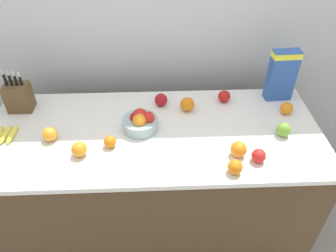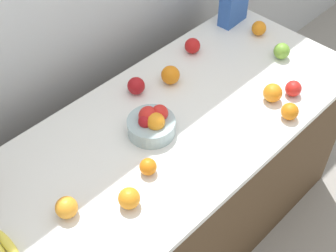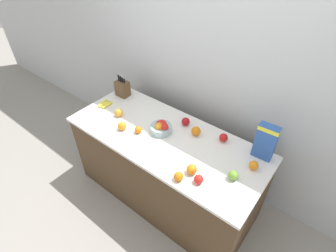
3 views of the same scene
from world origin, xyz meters
The scene contains 18 objects.
ground_plane centered at (0.00, 0.00, 0.00)m, with size 14.00×14.00×0.00m, color gray.
wall_back centered at (0.00, 0.63, 1.30)m, with size 9.00×0.06×2.60m.
counter centered at (0.00, 0.00, 0.44)m, with size 1.94×0.83×0.88m.
knife_block centered at (-0.82, 0.25, 0.98)m, with size 0.15×0.11×0.29m.
cereal_box centered at (0.81, 0.31, 1.07)m, with size 0.17×0.09×0.34m.
fruit_bowl centered at (-0.07, 0.03, 0.94)m, with size 0.20×0.20×0.12m.
banana_bunch centered at (-0.83, -0.01, 0.90)m, with size 0.12×0.16×0.03m.
apple_near_bananas centered at (0.05, 0.26, 0.93)m, with size 0.08×0.08×0.08m, color #A31419.
apple_leftmost centered at (0.54, -0.26, 0.92)m, with size 0.07×0.07×0.07m, color red.
apple_by_knife_block centered at (0.73, -0.06, 0.92)m, with size 0.08×0.08×0.08m, color #6B9E33.
apple_rear centered at (0.46, 0.28, 0.92)m, with size 0.08×0.08×0.08m, color red.
orange_mid_left centered at (-0.58, -0.05, 0.93)m, with size 0.08×0.08×0.08m, color orange.
orange_back_center centered at (0.44, -0.22, 0.93)m, with size 0.09×0.09×0.09m, color orange.
orange_by_cereal centered at (0.21, 0.20, 0.93)m, with size 0.09×0.09×0.09m, color orange.
orange_mid_right centered at (-0.39, -0.18, 0.93)m, with size 0.08×0.08×0.08m, color orange.
orange_near_bowl centered at (-0.24, -0.12, 0.92)m, with size 0.07×0.07×0.07m, color orange.
orange_front_left centered at (0.81, 0.14, 0.92)m, with size 0.08×0.08×0.08m, color orange.
orange_front_right centered at (0.40, -0.34, 0.92)m, with size 0.08×0.08×0.08m, color orange.
Camera 1 is at (0.02, -1.45, 2.11)m, focal length 35.00 mm.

